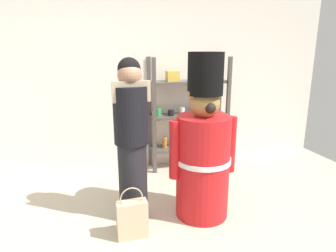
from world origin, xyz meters
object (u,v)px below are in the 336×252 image
shopping_bag (132,219)px  teddy_bear_guard (203,152)px  person_shopper (132,138)px  merchandise_shelf (188,112)px

shopping_bag → teddy_bear_guard: bearing=14.3°
person_shopper → merchandise_shelf: bearing=49.3°
merchandise_shelf → person_shopper: (-1.05, -1.22, 0.05)m
person_shopper → shopping_bag: person_shopper is taller
person_shopper → teddy_bear_guard: bearing=-11.5°
merchandise_shelf → shopping_bag: merchandise_shelf is taller
merchandise_shelf → teddy_bear_guard: 1.41m
person_shopper → shopping_bag: 0.77m
merchandise_shelf → shopping_bag: size_ratio=3.17×
merchandise_shelf → person_shopper: bearing=-130.7°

